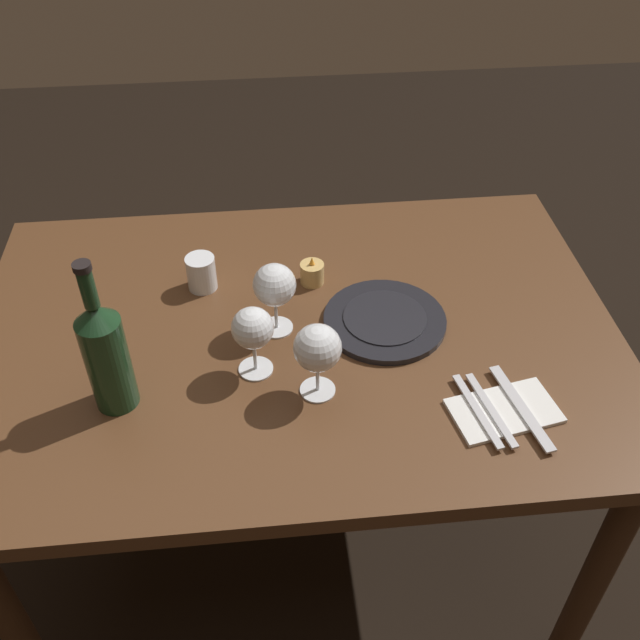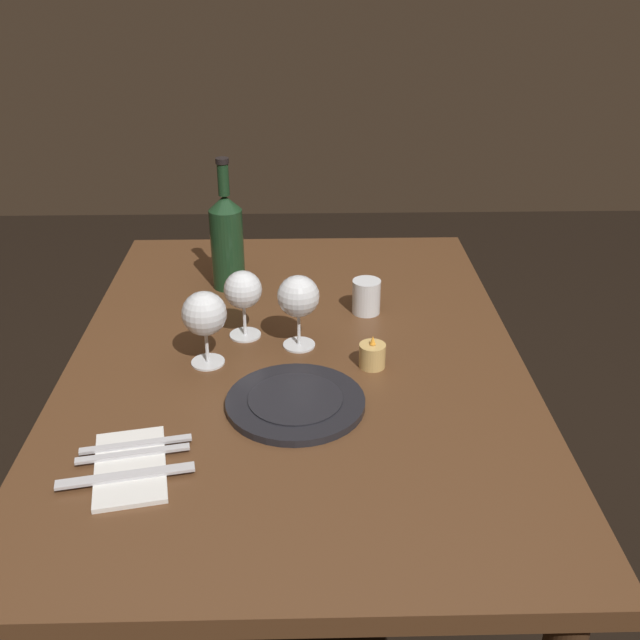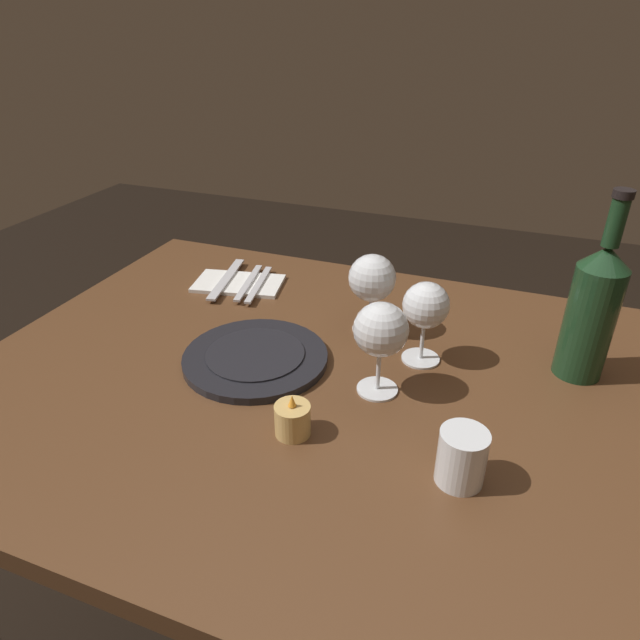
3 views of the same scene
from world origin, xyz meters
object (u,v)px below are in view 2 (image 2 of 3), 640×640
at_px(wine_glass_right, 298,298).
at_px(dinner_plate, 295,402).
at_px(fork_inner, 133,454).
at_px(votive_candle, 372,356).
at_px(fork_outer, 136,444).
at_px(wine_glass_left, 243,291).
at_px(wine_glass_centre, 204,315).
at_px(water_tumbler, 366,298).
at_px(wine_bottle, 227,239).
at_px(folded_napkin, 130,467).
at_px(table_knife, 126,476).

bearing_deg(wine_glass_right, dinner_plate, -1.99).
height_order(wine_glass_right, fork_inner, wine_glass_right).
xyz_separation_m(votive_candle, fork_outer, (0.26, -0.41, -0.01)).
bearing_deg(dinner_plate, fork_outer, -64.70).
xyz_separation_m(wine_glass_left, wine_glass_centre, (0.11, -0.07, 0.00)).
relative_size(wine_glass_left, dinner_plate, 0.58).
distance_m(water_tumbler, fork_inner, 0.66).
relative_size(votive_candle, fork_outer, 0.37).
height_order(wine_bottle, folded_napkin, wine_bottle).
height_order(wine_glass_left, fork_inner, wine_glass_left).
distance_m(wine_glass_right, votive_candle, 0.19).
xyz_separation_m(wine_glass_left, table_knife, (0.47, -0.15, -0.09)).
bearing_deg(votive_candle, wine_glass_left, -117.22).
distance_m(dinner_plate, fork_inner, 0.30).
distance_m(wine_glass_right, folded_napkin, 0.49).
bearing_deg(wine_glass_right, wine_glass_left, -112.14).
relative_size(wine_glass_centre, wine_bottle, 0.49).
height_order(votive_candle, fork_inner, votive_candle).
bearing_deg(folded_napkin, wine_bottle, 171.83).
bearing_deg(water_tumbler, wine_glass_right, -44.74).
xyz_separation_m(water_tumbler, dinner_plate, (0.37, -0.16, -0.03)).
bearing_deg(wine_glass_left, fork_inner, -20.29).
xyz_separation_m(fork_inner, table_knife, (0.06, 0.00, 0.00)).
distance_m(votive_candle, dinner_plate, 0.20).
bearing_deg(folded_napkin, water_tumbler, 142.57).
bearing_deg(wine_glass_centre, wine_glass_left, 149.33).
distance_m(wine_glass_centre, fork_inner, 0.33).
bearing_deg(fork_inner, votive_candle, 124.58).
xyz_separation_m(wine_glass_centre, water_tumbler, (-0.22, 0.33, -0.07)).
bearing_deg(wine_bottle, fork_inner, -8.48).
height_order(wine_glass_left, folded_napkin, wine_glass_left).
relative_size(wine_glass_centre, fork_outer, 0.85).
height_order(wine_glass_left, wine_glass_right, wine_glass_right).
bearing_deg(folded_napkin, dinner_plate, 123.67).
xyz_separation_m(wine_glass_centre, table_knife, (0.36, -0.09, -0.10)).
height_order(wine_bottle, fork_outer, wine_bottle).
distance_m(wine_glass_left, wine_glass_centre, 0.13).
xyz_separation_m(votive_candle, dinner_plate, (0.13, -0.15, -0.02)).
bearing_deg(fork_inner, folded_napkin, 0.00).
relative_size(wine_glass_left, fork_inner, 0.82).
xyz_separation_m(water_tumbler, table_knife, (0.57, -0.42, -0.03)).
xyz_separation_m(dinner_plate, folded_napkin, (0.17, -0.26, -0.00)).
xyz_separation_m(water_tumbler, fork_inner, (0.52, -0.42, -0.03)).
bearing_deg(votive_candle, fork_inner, -55.42).
bearing_deg(table_knife, fork_inner, 180.00).
height_order(wine_glass_right, fork_outer, wine_glass_right).
relative_size(dinner_plate, table_knife, 1.19).
xyz_separation_m(wine_bottle, table_knife, (0.72, -0.10, -0.11)).
bearing_deg(water_tumbler, folded_napkin, -37.43).
height_order(wine_glass_centre, fork_outer, wine_glass_centre).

